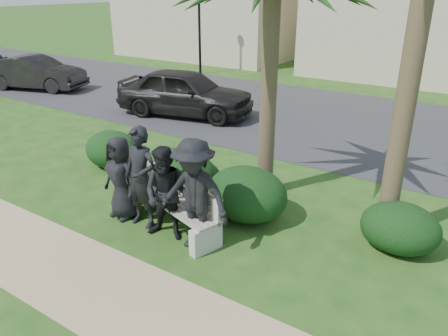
{
  "coord_description": "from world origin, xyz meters",
  "views": [
    {
      "loc": [
        3.66,
        -5.08,
        4.03
      ],
      "look_at": [
        -0.36,
        1.0,
        0.94
      ],
      "focal_mm": 35.0,
      "sensor_mm": 36.0,
      "label": 1
    }
  ],
  "objects": [
    {
      "name": "ground",
      "position": [
        0.0,
        0.0,
        0.0
      ],
      "size": [
        160.0,
        160.0,
        0.0
      ],
      "primitive_type": "plane",
      "color": "#1F4C15",
      "rests_on": "ground"
    },
    {
      "name": "footpath",
      "position": [
        0.0,
        -1.8,
        0.0
      ],
      "size": [
        30.0,
        1.6,
        0.01
      ],
      "primitive_type": "cube",
      "color": "tan",
      "rests_on": "ground"
    },
    {
      "name": "asphalt_street",
      "position": [
        0.0,
        8.0,
        0.0
      ],
      "size": [
        160.0,
        8.0,
        0.01
      ],
      "primitive_type": "cube",
      "color": "#2D2D30",
      "rests_on": "ground"
    },
    {
      "name": "street_lamp",
      "position": [
        -9.0,
        12.0,
        2.94
      ],
      "size": [
        0.36,
        0.36,
        4.29
      ],
      "color": "black",
      "rests_on": "ground"
    },
    {
      "name": "park_bench",
      "position": [
        -1.01,
        0.16,
        0.39
      ],
      "size": [
        2.61,
        1.25,
        0.86
      ],
      "rotation": [
        0.0,
        0.0,
        -0.29
      ],
      "color": "#A19987",
      "rests_on": "ground"
    },
    {
      "name": "man_a",
      "position": [
        -1.87,
        -0.1,
        0.78
      ],
      "size": [
        0.82,
        0.59,
        1.56
      ],
      "primitive_type": "imported",
      "rotation": [
        0.0,
        0.0,
        -0.13
      ],
      "color": "black",
      "rests_on": "ground"
    },
    {
      "name": "man_b",
      "position": [
        -1.35,
        -0.11,
        0.92
      ],
      "size": [
        0.69,
        0.48,
        1.84
      ],
      "primitive_type": "imported",
      "rotation": [
        0.0,
        0.0,
        0.06
      ],
      "color": "black",
      "rests_on": "ground"
    },
    {
      "name": "man_c",
      "position": [
        -0.7,
        -0.21,
        0.82
      ],
      "size": [
        0.91,
        0.77,
        1.63
      ],
      "primitive_type": "imported",
      "rotation": [
        0.0,
        0.0,
        0.21
      ],
      "color": "black",
      "rests_on": "ground"
    },
    {
      "name": "man_d",
      "position": [
        -0.14,
        -0.19,
        0.94
      ],
      "size": [
        1.27,
        0.81,
        1.88
      ],
      "primitive_type": "imported",
      "rotation": [
        0.0,
        0.0,
        0.09
      ],
      "color": "black",
      "rests_on": "ground"
    },
    {
      "name": "hedge_a",
      "position": [
        -3.86,
        1.51,
        0.44
      ],
      "size": [
        1.35,
        1.12,
        0.88
      ],
      "primitive_type": "ellipsoid",
      "color": "black",
      "rests_on": "ground"
    },
    {
      "name": "hedge_b",
      "position": [
        -1.51,
        1.1,
        0.53
      ],
      "size": [
        1.61,
        1.33,
        1.05
      ],
      "primitive_type": "ellipsoid",
      "color": "black",
      "rests_on": "ground"
    },
    {
      "name": "hedge_c",
      "position": [
        -1.36,
        1.42,
        0.38
      ],
      "size": [
        1.16,
        0.96,
        0.76
      ],
      "primitive_type": "ellipsoid",
      "color": "black",
      "rests_on": "ground"
    },
    {
      "name": "hedge_d",
      "position": [
        0.06,
        1.13,
        0.5
      ],
      "size": [
        1.54,
        1.27,
        1.01
      ],
      "primitive_type": "ellipsoid",
      "color": "black",
      "rests_on": "ground"
    },
    {
      "name": "hedge_e",
      "position": [
        2.67,
        1.59,
        0.41
      ],
      "size": [
        1.27,
        1.05,
        0.83
      ],
      "primitive_type": "ellipsoid",
      "color": "black",
      "rests_on": "ground"
    },
    {
      "name": "hedge_f",
      "position": [
        2.59,
        1.57,
        0.36
      ],
      "size": [
        1.09,
        0.9,
        0.71
      ],
      "primitive_type": "ellipsoid",
      "color": "black",
      "rests_on": "ground"
    },
    {
      "name": "car_a",
      "position": [
        -5.12,
        5.92,
        0.76
      ],
      "size": [
        4.74,
        2.72,
        1.52
      ],
      "primitive_type": "imported",
      "rotation": [
        0.0,
        0.0,
        1.79
      ],
      "color": "black",
      "rests_on": "ground"
    },
    {
      "name": "car_b",
      "position": [
        -12.59,
        5.6,
        0.66
      ],
      "size": [
        4.27,
        2.61,
        1.33
      ],
      "primitive_type": "imported",
      "rotation": [
        0.0,
        0.0,
        1.89
      ],
      "color": "black",
      "rests_on": "ground"
    }
  ]
}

